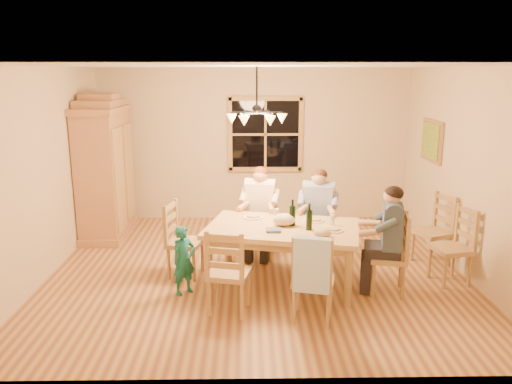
{
  "coord_description": "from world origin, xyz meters",
  "views": [
    {
      "loc": [
        -0.12,
        -6.38,
        2.63
      ],
      "look_at": [
        -0.01,
        0.1,
        1.07
      ],
      "focal_mm": 35.0,
      "sensor_mm": 36.0,
      "label": 1
    }
  ],
  "objects_px": {
    "chair_near_right": "(313,293)",
    "wine_bottle_b": "(309,217)",
    "dining_table": "(283,234)",
    "wine_bottle_a": "(292,213)",
    "chair_spare_back": "(431,243)",
    "chair_far_right": "(317,240)",
    "adult_slate_man": "(390,226)",
    "adult_woman": "(260,201)",
    "adult_plaid_man": "(318,204)",
    "chandelier": "(257,117)",
    "chair_spare_front": "(450,260)",
    "child": "(184,260)",
    "chair_far_left": "(260,237)",
    "chair_end_right": "(388,269)",
    "chair_near_left": "(229,286)",
    "chair_end_left": "(186,253)",
    "armoire": "(106,172)"
  },
  "relations": [
    {
      "from": "dining_table",
      "to": "wine_bottle_a",
      "type": "height_order",
      "value": "wine_bottle_a"
    },
    {
      "from": "chair_far_left",
      "to": "chair_end_right",
      "type": "distance_m",
      "value": 1.96
    },
    {
      "from": "chandelier",
      "to": "chair_near_left",
      "type": "xyz_separation_m",
      "value": [
        -0.33,
        -1.21,
        -1.77
      ]
    },
    {
      "from": "dining_table",
      "to": "chair_near_right",
      "type": "height_order",
      "value": "chair_near_right"
    },
    {
      "from": "chair_end_right",
      "to": "chair_spare_back",
      "type": "relative_size",
      "value": 1.0
    },
    {
      "from": "chandelier",
      "to": "dining_table",
      "type": "xyz_separation_m",
      "value": [
        0.32,
        -0.46,
        -1.42
      ]
    },
    {
      "from": "wine_bottle_b",
      "to": "adult_slate_man",
      "type": "bearing_deg",
      "value": -8.71
    },
    {
      "from": "chair_near_right",
      "to": "wine_bottle_b",
      "type": "bearing_deg",
      "value": 99.51
    },
    {
      "from": "chair_far_right",
      "to": "wine_bottle_a",
      "type": "height_order",
      "value": "wine_bottle_a"
    },
    {
      "from": "adult_slate_man",
      "to": "chair_spare_back",
      "type": "relative_size",
      "value": 0.88
    },
    {
      "from": "chair_near_left",
      "to": "wine_bottle_a",
      "type": "distance_m",
      "value": 1.27
    },
    {
      "from": "adult_woman",
      "to": "adult_plaid_man",
      "type": "distance_m",
      "value": 0.83
    },
    {
      "from": "wine_bottle_a",
      "to": "chair_end_left",
      "type": "bearing_deg",
      "value": 169.92
    },
    {
      "from": "chair_far_right",
      "to": "child",
      "type": "distance_m",
      "value": 2.05
    },
    {
      "from": "chair_far_right",
      "to": "adult_slate_man",
      "type": "height_order",
      "value": "adult_slate_man"
    },
    {
      "from": "chair_near_right",
      "to": "chair_end_left",
      "type": "height_order",
      "value": "same"
    },
    {
      "from": "chair_spare_back",
      "to": "child",
      "type": "bearing_deg",
      "value": 85.11
    },
    {
      "from": "chair_end_right",
      "to": "wine_bottle_b",
      "type": "distance_m",
      "value": 1.15
    },
    {
      "from": "chair_near_right",
      "to": "wine_bottle_a",
      "type": "bearing_deg",
      "value": 110.81
    },
    {
      "from": "chair_near_left",
      "to": "chair_spare_back",
      "type": "height_order",
      "value": "same"
    },
    {
      "from": "chair_near_left",
      "to": "chair_far_right",
      "type": "bearing_deg",
      "value": 64.8
    },
    {
      "from": "dining_table",
      "to": "wine_bottle_a",
      "type": "xyz_separation_m",
      "value": [
        0.12,
        0.04,
        0.26
      ]
    },
    {
      "from": "dining_table",
      "to": "chair_near_right",
      "type": "xyz_separation_m",
      "value": [
        0.26,
        -0.96,
        -0.36
      ]
    },
    {
      "from": "adult_woman",
      "to": "chair_spare_back",
      "type": "distance_m",
      "value": 2.47
    },
    {
      "from": "chandelier",
      "to": "child",
      "type": "height_order",
      "value": "chandelier"
    },
    {
      "from": "adult_plaid_man",
      "to": "chandelier",
      "type": "bearing_deg",
      "value": 32.9
    },
    {
      "from": "chair_near_left",
      "to": "chair_spare_back",
      "type": "distance_m",
      "value": 3.11
    },
    {
      "from": "dining_table",
      "to": "child",
      "type": "relative_size",
      "value": 2.42
    },
    {
      "from": "adult_plaid_man",
      "to": "chair_spare_back",
      "type": "height_order",
      "value": "adult_plaid_man"
    },
    {
      "from": "chandelier",
      "to": "chair_spare_back",
      "type": "xyz_separation_m",
      "value": [
        2.45,
        0.18,
        -1.77
      ]
    },
    {
      "from": "chair_near_left",
      "to": "adult_woman",
      "type": "xyz_separation_m",
      "value": [
        0.39,
        1.71,
        0.54
      ]
    },
    {
      "from": "chair_near_right",
      "to": "chair_spare_front",
      "type": "height_order",
      "value": "same"
    },
    {
      "from": "chair_near_right",
      "to": "wine_bottle_a",
      "type": "xyz_separation_m",
      "value": [
        -0.14,
        1.0,
        0.62
      ]
    },
    {
      "from": "adult_plaid_man",
      "to": "chair_spare_back",
      "type": "xyz_separation_m",
      "value": [
        1.58,
        -0.13,
        -0.54
      ]
    },
    {
      "from": "wine_bottle_b",
      "to": "dining_table",
      "type": "bearing_deg",
      "value": 155.53
    },
    {
      "from": "adult_plaid_man",
      "to": "adult_slate_man",
      "type": "relative_size",
      "value": 1.0
    },
    {
      "from": "wine_bottle_b",
      "to": "chair_spare_front",
      "type": "xyz_separation_m",
      "value": [
        1.82,
        0.13,
        -0.62
      ]
    },
    {
      "from": "adult_woman",
      "to": "chandelier",
      "type": "bearing_deg",
      "value": 95.93
    },
    {
      "from": "chair_spare_back",
      "to": "wine_bottle_b",
      "type": "bearing_deg",
      "value": 92.92
    },
    {
      "from": "dining_table",
      "to": "chair_far_right",
      "type": "relative_size",
      "value": 2.09
    },
    {
      "from": "chair_end_right",
      "to": "adult_woman",
      "type": "bearing_deg",
      "value": 63.43
    },
    {
      "from": "wine_bottle_a",
      "to": "chair_spare_front",
      "type": "distance_m",
      "value": 2.11
    },
    {
      "from": "chair_far_left",
      "to": "adult_slate_man",
      "type": "height_order",
      "value": "adult_slate_man"
    },
    {
      "from": "child",
      "to": "dining_table",
      "type": "bearing_deg",
      "value": -29.2
    },
    {
      "from": "armoire",
      "to": "chair_near_right",
      "type": "bearing_deg",
      "value": -44.96
    },
    {
      "from": "chair_near_left",
      "to": "wine_bottle_b",
      "type": "bearing_deg",
      "value": 45.57
    },
    {
      "from": "wine_bottle_b",
      "to": "child",
      "type": "height_order",
      "value": "wine_bottle_b"
    },
    {
      "from": "chandelier",
      "to": "chair_far_right",
      "type": "relative_size",
      "value": 0.78
    },
    {
      "from": "chair_near_right",
      "to": "adult_slate_man",
      "type": "relative_size",
      "value": 1.13
    },
    {
      "from": "chair_spare_back",
      "to": "chair_near_left",
      "type": "bearing_deg",
      "value": 96.4
    }
  ]
}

